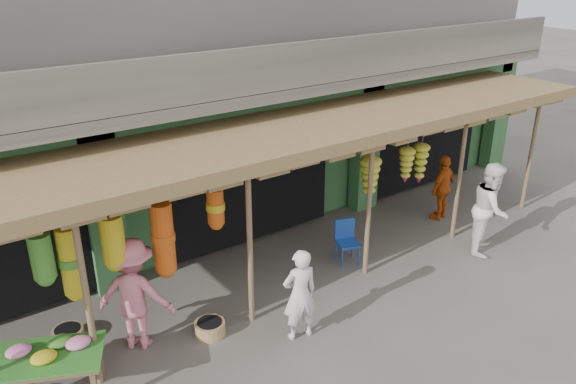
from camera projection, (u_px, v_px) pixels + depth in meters
ground at (316, 285)px, 10.12m from camera, size 80.00×80.00×0.00m
building at (183, 59)px, 12.45m from camera, size 16.40×6.80×7.00m
awning at (282, 139)px, 9.62m from camera, size 14.00×2.70×2.79m
flower_table at (48, 357)px, 7.27m from camera, size 1.63×1.34×0.85m
blue_chair at (346, 238)px, 10.78m from camera, size 0.51×0.52×0.84m
basket_left at (68, 335)px, 8.63m from camera, size 0.63×0.63×0.20m
basket_right at (210, 328)px, 8.77m from camera, size 0.51×0.51×0.22m
person_front at (300, 295)px, 8.47m from camera, size 0.61×0.46×1.52m
person_right at (491, 208)px, 10.95m from camera, size 1.14×1.07×1.86m
person_vendor at (443, 187)px, 12.41m from camera, size 0.93×0.54×1.50m
person_shopper at (135, 294)px, 8.23m from camera, size 1.30×1.27×1.79m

